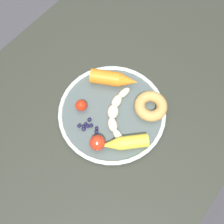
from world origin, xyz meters
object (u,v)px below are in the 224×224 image
object	(u,v)px
carrot_yellow	(124,143)
donut	(151,106)
carrot_orange	(114,79)
blueberry_pile	(88,126)
dining_table	(97,126)
tomato_near	(81,105)
banana	(116,112)
plate	(112,112)
tomato_mid	(97,143)

from	to	relation	value
carrot_yellow	donut	size ratio (longest dim) A/B	1.24
carrot_orange	blueberry_pile	size ratio (longest dim) A/B	2.45
dining_table	tomato_near	distance (m)	0.12
carrot_yellow	donut	distance (m)	0.13
donut	tomato_near	distance (m)	0.19
carrot_orange	carrot_yellow	bearing A→B (deg)	46.35
banana	carrot_yellow	bearing A→B (deg)	51.93
carrot_yellow	plate	bearing A→B (deg)	-122.85
plate	blueberry_pile	size ratio (longest dim) A/B	5.27
carrot_orange	blueberry_pile	bearing A→B (deg)	11.46
carrot_orange	carrot_yellow	distance (m)	0.19
plate	tomato_mid	xyz separation A→B (m)	(0.10, 0.03, 0.02)
plate	banana	size ratio (longest dim) A/B	2.02
tomato_mid	blueberry_pile	bearing A→B (deg)	-113.28
banana	tomato_mid	world-z (taller)	tomato_mid
dining_table	plate	distance (m)	0.10
dining_table	tomato_near	bearing A→B (deg)	-75.13
plate	tomato_near	distance (m)	0.09
dining_table	banana	world-z (taller)	banana
donut	blueberry_pile	xyz separation A→B (m)	(0.15, -0.10, -0.01)
dining_table	donut	distance (m)	0.19
banana	tomato_mid	xyz separation A→B (m)	(0.10, 0.02, 0.01)
plate	blueberry_pile	bearing A→B (deg)	-16.70
carrot_yellow	donut	bearing A→B (deg)	-176.29
carrot_orange	donut	world-z (taller)	carrot_orange
plate	banana	bearing A→B (deg)	98.92
carrot_yellow	tomato_mid	world-z (taller)	tomato_mid
dining_table	carrot_yellow	xyz separation A→B (m)	(0.02, 0.12, 0.11)
plate	carrot_orange	xyz separation A→B (m)	(-0.08, -0.05, 0.02)
tomato_mid	carrot_yellow	bearing A→B (deg)	128.96
banana	blueberry_pile	world-z (taller)	banana
banana	plate	bearing A→B (deg)	-81.08
donut	tomato_mid	bearing A→B (deg)	-14.78
carrot_yellow	tomato_near	bearing A→B (deg)	-94.19
plate	blueberry_pile	xyz separation A→B (m)	(0.08, -0.02, 0.01)
donut	tomato_mid	xyz separation A→B (m)	(0.18, -0.05, 0.01)
plate	carrot_yellow	size ratio (longest dim) A/B	2.65
dining_table	blueberry_pile	xyz separation A→B (m)	(0.04, 0.01, 0.10)
carrot_yellow	carrot_orange	bearing A→B (deg)	-133.65
blueberry_pile	tomato_mid	world-z (taller)	tomato_mid
tomato_mid	donut	bearing A→B (deg)	165.22
banana	donut	world-z (taller)	same
carrot_orange	tomato_near	distance (m)	0.12
banana	carrot_orange	world-z (taller)	carrot_orange
dining_table	tomato_mid	size ratio (longest dim) A/B	30.22
dining_table	donut	world-z (taller)	donut
tomato_near	donut	bearing A→B (deg)	128.16
donut	tomato_mid	world-z (taller)	tomato_mid
carrot_orange	tomato_near	xyz separation A→B (m)	(0.12, -0.02, -0.00)
blueberry_pile	plate	bearing A→B (deg)	163.30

